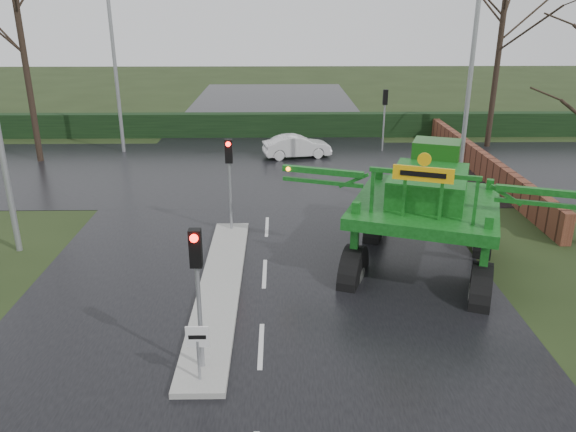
{
  "coord_description": "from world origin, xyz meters",
  "views": [
    {
      "loc": [
        0.47,
        -11.87,
        7.87
      ],
      "look_at": [
        0.73,
        3.86,
        2.0
      ],
      "focal_mm": 35.0,
      "sensor_mm": 36.0,
      "label": 1
    }
  ],
  "objects_px": {
    "traffic_signal_mid": "(229,165)",
    "street_light_right": "(465,56)",
    "street_light_left_far": "(118,44)",
    "keep_left_sign": "(198,344)",
    "white_sedan": "(297,157)",
    "traffic_signal_near": "(197,270)",
    "traffic_signal_far": "(385,106)",
    "crop_sprayer": "(358,200)"
  },
  "relations": [
    {
      "from": "crop_sprayer",
      "to": "white_sedan",
      "type": "relative_size",
      "value": 2.37
    },
    {
      "from": "traffic_signal_far",
      "to": "white_sedan",
      "type": "xyz_separation_m",
      "value": [
        -5.03,
        -1.44,
        -2.59
      ]
    },
    {
      "from": "traffic_signal_near",
      "to": "street_light_left_far",
      "type": "xyz_separation_m",
      "value": [
        -6.89,
        21.01,
        3.4
      ]
    },
    {
      "from": "traffic_signal_far",
      "to": "street_light_right",
      "type": "xyz_separation_m",
      "value": [
        1.69,
        -8.01,
        3.4
      ]
    },
    {
      "from": "street_light_left_far",
      "to": "crop_sprayer",
      "type": "bearing_deg",
      "value": -55.56
    },
    {
      "from": "traffic_signal_mid",
      "to": "street_light_right",
      "type": "distance_m",
      "value": 11.05
    },
    {
      "from": "traffic_signal_mid",
      "to": "crop_sprayer",
      "type": "distance_m",
      "value": 5.45
    },
    {
      "from": "traffic_signal_mid",
      "to": "crop_sprayer",
      "type": "bearing_deg",
      "value": -40.82
    },
    {
      "from": "traffic_signal_near",
      "to": "street_light_left_far",
      "type": "height_order",
      "value": "street_light_left_far"
    },
    {
      "from": "keep_left_sign",
      "to": "crop_sprayer",
      "type": "height_order",
      "value": "crop_sprayer"
    },
    {
      "from": "traffic_signal_near",
      "to": "traffic_signal_far",
      "type": "xyz_separation_m",
      "value": [
        7.8,
        21.02,
        0.0
      ]
    },
    {
      "from": "keep_left_sign",
      "to": "traffic_signal_near",
      "type": "distance_m",
      "value": 1.61
    },
    {
      "from": "traffic_signal_near",
      "to": "crop_sprayer",
      "type": "xyz_separation_m",
      "value": [
        4.13,
        4.94,
        -0.13
      ]
    },
    {
      "from": "street_light_left_far",
      "to": "street_light_right",
      "type": "bearing_deg",
      "value": -26.02
    },
    {
      "from": "street_light_right",
      "to": "white_sedan",
      "type": "height_order",
      "value": "street_light_right"
    },
    {
      "from": "traffic_signal_near",
      "to": "crop_sprayer",
      "type": "relative_size",
      "value": 0.4
    },
    {
      "from": "street_light_right",
      "to": "street_light_left_far",
      "type": "distance_m",
      "value": 18.24
    },
    {
      "from": "traffic_signal_near",
      "to": "traffic_signal_mid",
      "type": "relative_size",
      "value": 1.0
    },
    {
      "from": "crop_sprayer",
      "to": "traffic_signal_mid",
      "type": "bearing_deg",
      "value": 159.2
    },
    {
      "from": "keep_left_sign",
      "to": "white_sedan",
      "type": "bearing_deg",
      "value": 82.13
    },
    {
      "from": "traffic_signal_near",
      "to": "white_sedan",
      "type": "bearing_deg",
      "value": 81.94
    },
    {
      "from": "traffic_signal_far",
      "to": "traffic_signal_near",
      "type": "bearing_deg",
      "value": 69.64
    },
    {
      "from": "keep_left_sign",
      "to": "street_light_right",
      "type": "xyz_separation_m",
      "value": [
        9.49,
        13.5,
        4.93
      ]
    },
    {
      "from": "traffic_signal_far",
      "to": "white_sedan",
      "type": "bearing_deg",
      "value": 16.03
    },
    {
      "from": "keep_left_sign",
      "to": "white_sedan",
      "type": "xyz_separation_m",
      "value": [
        2.77,
        20.06,
        -1.06
      ]
    },
    {
      "from": "traffic_signal_near",
      "to": "street_light_left_far",
      "type": "distance_m",
      "value": 22.37
    },
    {
      "from": "crop_sprayer",
      "to": "traffic_signal_near",
      "type": "bearing_deg",
      "value": -109.88
    },
    {
      "from": "traffic_signal_mid",
      "to": "street_light_right",
      "type": "xyz_separation_m",
      "value": [
        9.49,
        4.51,
        3.4
      ]
    },
    {
      "from": "street_light_left_far",
      "to": "crop_sprayer",
      "type": "xyz_separation_m",
      "value": [
        11.02,
        -16.07,
        -3.53
      ]
    },
    {
      "from": "traffic_signal_near",
      "to": "street_light_right",
      "type": "xyz_separation_m",
      "value": [
        9.49,
        13.01,
        3.4
      ]
    },
    {
      "from": "keep_left_sign",
      "to": "traffic_signal_far",
      "type": "bearing_deg",
      "value": 70.07
    },
    {
      "from": "traffic_signal_near",
      "to": "traffic_signal_far",
      "type": "distance_m",
      "value": 22.42
    },
    {
      "from": "traffic_signal_mid",
      "to": "traffic_signal_far",
      "type": "height_order",
      "value": "same"
    },
    {
      "from": "traffic_signal_near",
      "to": "white_sedan",
      "type": "relative_size",
      "value": 0.95
    },
    {
      "from": "keep_left_sign",
      "to": "crop_sprayer",
      "type": "xyz_separation_m",
      "value": [
        4.13,
        5.43,
        1.41
      ]
    },
    {
      "from": "white_sedan",
      "to": "street_light_left_far",
      "type": "bearing_deg",
      "value": 69.93
    },
    {
      "from": "traffic_signal_mid",
      "to": "street_light_right",
      "type": "height_order",
      "value": "street_light_right"
    },
    {
      "from": "keep_left_sign",
      "to": "white_sedan",
      "type": "height_order",
      "value": "keep_left_sign"
    },
    {
      "from": "traffic_signal_mid",
      "to": "crop_sprayer",
      "type": "height_order",
      "value": "crop_sprayer"
    },
    {
      "from": "keep_left_sign",
      "to": "traffic_signal_mid",
      "type": "height_order",
      "value": "traffic_signal_mid"
    },
    {
      "from": "traffic_signal_far",
      "to": "traffic_signal_mid",
      "type": "bearing_deg",
      "value": 58.07
    },
    {
      "from": "traffic_signal_far",
      "to": "white_sedan",
      "type": "relative_size",
      "value": 0.95
    }
  ]
}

